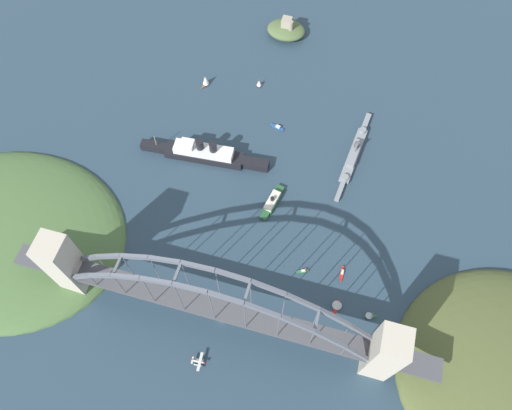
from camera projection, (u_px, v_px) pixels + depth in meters
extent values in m
plane|color=#283D4C|center=(221.00, 321.00, 295.03)|extent=(1400.00, 1400.00, 0.00)
cube|color=#BCB29E|center=(66.00, 265.00, 281.30)|extent=(15.49, 16.50, 58.55)
cube|color=#BCB29E|center=(384.00, 353.00, 257.29)|extent=(15.49, 16.50, 58.55)
cube|color=#47474C|center=(218.00, 309.00, 272.39)|extent=(171.26, 12.75, 2.40)
cube|color=#47474C|center=(37.00, 259.00, 286.94)|extent=(24.00, 12.75, 2.40)
cube|color=#47474C|center=(419.00, 365.00, 257.85)|extent=(24.00, 12.75, 2.40)
cube|color=slate|center=(79.00, 276.00, 272.82)|extent=(20.08, 1.80, 18.96)
cube|color=slate|center=(100.00, 275.00, 257.54)|extent=(19.77, 1.80, 15.51)
cube|color=slate|center=(127.00, 277.00, 245.50)|extent=(19.37, 1.80, 12.07)
cube|color=slate|center=(157.00, 281.00, 236.71)|extent=(18.85, 1.80, 8.59)
cube|color=slate|center=(190.00, 288.00, 231.16)|extent=(18.23, 1.80, 5.03)
cube|color=slate|center=(226.00, 298.00, 228.86)|extent=(18.23, 1.80, 5.03)
cube|color=slate|center=(262.00, 310.00, 229.80)|extent=(18.85, 1.80, 8.59)
cube|color=slate|center=(297.00, 324.00, 233.99)|extent=(19.37, 1.80, 12.07)
cube|color=slate|center=(330.00, 339.00, 241.42)|extent=(19.77, 1.80, 15.51)
cube|color=slate|center=(360.00, 355.00, 252.10)|extent=(20.08, 1.80, 18.96)
cube|color=slate|center=(87.00, 258.00, 278.08)|extent=(20.08, 1.80, 18.96)
cube|color=slate|center=(109.00, 256.00, 262.80)|extent=(19.77, 1.80, 15.51)
cube|color=slate|center=(135.00, 257.00, 250.77)|extent=(19.37, 1.80, 12.07)
cube|color=slate|center=(165.00, 260.00, 241.98)|extent=(18.85, 1.80, 8.59)
cube|color=slate|center=(198.00, 266.00, 236.43)|extent=(18.23, 1.80, 5.03)
cube|color=slate|center=(233.00, 276.00, 234.13)|extent=(18.23, 1.80, 5.03)
cube|color=slate|center=(268.00, 288.00, 235.07)|extent=(18.85, 1.80, 8.59)
cube|color=slate|center=(303.00, 302.00, 239.26)|extent=(19.37, 1.80, 12.07)
cube|color=slate|center=(335.00, 318.00, 246.69)|extent=(19.77, 1.80, 15.51)
cube|color=slate|center=(364.00, 334.00, 257.37)|extent=(20.08, 1.80, 18.96)
cube|color=slate|center=(74.00, 269.00, 283.90)|extent=(1.40, 11.47, 1.40)
cube|color=slate|center=(117.00, 266.00, 253.34)|extent=(1.40, 11.47, 1.40)
cube|color=slate|center=(177.00, 273.00, 235.76)|extent=(1.40, 11.47, 1.40)
cube|color=slate|center=(247.00, 292.00, 231.15)|extent=(1.40, 11.47, 1.40)
cube|color=slate|center=(317.00, 320.00, 239.53)|extent=(1.40, 11.47, 1.40)
cube|color=slate|center=(375.00, 352.00, 260.88)|extent=(1.40, 11.47, 1.40)
cylinder|color=slate|center=(93.00, 280.00, 271.14)|extent=(0.56, 0.56, 15.41)
cylinder|color=slate|center=(101.00, 262.00, 276.40)|extent=(0.56, 0.56, 15.41)
cylinder|color=slate|center=(119.00, 285.00, 263.16)|extent=(0.56, 0.56, 28.33)
cylinder|color=slate|center=(128.00, 266.00, 268.42)|extent=(0.56, 0.56, 28.33)
cylinder|color=slate|center=(148.00, 290.00, 256.80)|extent=(0.56, 0.56, 37.56)
cylinder|color=slate|center=(156.00, 271.00, 262.07)|extent=(0.56, 0.56, 37.56)
cylinder|color=slate|center=(179.00, 298.00, 252.07)|extent=(0.56, 0.56, 43.09)
cylinder|color=slate|center=(187.00, 278.00, 257.33)|extent=(0.56, 0.56, 43.09)
cylinder|color=slate|center=(212.00, 306.00, 248.95)|extent=(0.56, 0.56, 44.94)
cylinder|color=slate|center=(218.00, 286.00, 254.22)|extent=(0.56, 0.56, 44.94)
cylinder|color=slate|center=(245.00, 316.00, 247.46)|extent=(0.56, 0.56, 43.09)
cylinder|color=slate|center=(251.00, 295.00, 252.73)|extent=(0.56, 0.56, 43.09)
cylinder|color=slate|center=(278.00, 327.00, 247.59)|extent=(0.56, 0.56, 37.56)
cylinder|color=slate|center=(284.00, 306.00, 252.86)|extent=(0.56, 0.56, 37.56)
cylinder|color=slate|center=(311.00, 338.00, 249.35)|extent=(0.56, 0.56, 28.33)
cylinder|color=slate|center=(316.00, 317.00, 254.61)|extent=(0.56, 0.56, 28.33)
cylinder|color=slate|center=(344.00, 350.00, 252.72)|extent=(0.56, 0.56, 15.41)
cylinder|color=slate|center=(348.00, 329.00, 257.99)|extent=(0.56, 0.56, 15.41)
ellipsoid|color=#476638|center=(8.00, 235.00, 322.45)|extent=(162.34, 132.62, 21.79)
cube|color=black|center=(204.00, 155.00, 349.78)|extent=(57.70, 16.06, 6.00)
cube|color=black|center=(154.00, 146.00, 353.43)|extent=(19.42, 7.97, 6.00)
cube|color=black|center=(256.00, 164.00, 346.12)|extent=(19.51, 9.29, 6.00)
cube|color=white|center=(204.00, 151.00, 344.71)|extent=(43.36, 13.25, 5.54)
cube|color=white|center=(187.00, 144.00, 341.99)|extent=(10.02, 9.71, 3.20)
cylinder|color=black|center=(200.00, 145.00, 339.12)|extent=(5.44, 5.44, 7.63)
cylinder|color=black|center=(213.00, 147.00, 338.20)|extent=(5.44, 5.44, 7.63)
cylinder|color=tan|center=(155.00, 141.00, 346.17)|extent=(0.50, 0.50, 10.00)
cube|color=gray|center=(353.00, 155.00, 351.24)|extent=(12.81, 49.16, 3.42)
cube|color=gray|center=(340.00, 191.00, 336.94)|extent=(5.10, 16.48, 3.42)
cube|color=gray|center=(366.00, 123.00, 365.54)|extent=(5.75, 16.56, 3.42)
cube|color=gray|center=(354.00, 153.00, 348.53)|extent=(8.55, 24.83, 2.74)
cylinder|color=gray|center=(345.00, 177.00, 338.94)|extent=(5.03, 5.03, 2.20)
cylinder|color=gray|center=(363.00, 130.00, 358.60)|extent=(5.03, 5.03, 2.20)
cylinder|color=gray|center=(356.00, 148.00, 342.93)|extent=(0.60, 0.60, 10.00)
cylinder|color=#4C4C51|center=(357.00, 145.00, 347.54)|extent=(3.96, 3.96, 4.40)
cube|color=#23512D|center=(272.00, 202.00, 332.98)|extent=(9.99, 18.38, 2.64)
cube|color=#23512D|center=(265.00, 216.00, 328.05)|extent=(5.75, 6.61, 2.64)
cube|color=#23512D|center=(279.00, 190.00, 337.92)|extent=(6.68, 6.79, 2.64)
cube|color=beige|center=(272.00, 201.00, 330.63)|extent=(8.72, 16.76, 2.72)
cylinder|color=black|center=(272.00, 199.00, 328.38)|extent=(2.69, 2.69, 2.40)
ellipsoid|color=#4C6038|center=(286.00, 30.00, 408.43)|extent=(32.40, 25.46, 9.96)
cube|color=#9E937F|center=(287.00, 23.00, 401.98)|extent=(8.00, 8.00, 8.71)
cylinder|color=gray|center=(291.00, 26.00, 399.41)|extent=(3.60, 3.60, 9.59)
cylinder|color=#B7B7B2|center=(199.00, 359.00, 283.68)|extent=(5.06, 1.30, 0.90)
cylinder|color=#B7B7B2|center=(198.00, 365.00, 282.12)|extent=(5.06, 1.30, 0.90)
cylinder|color=maroon|center=(199.00, 359.00, 282.76)|extent=(0.14, 0.14, 1.17)
cylinder|color=maroon|center=(198.00, 365.00, 281.21)|extent=(0.14, 0.14, 1.17)
ellipsoid|color=beige|center=(198.00, 361.00, 280.88)|extent=(8.18, 2.00, 1.36)
cylinder|color=maroon|center=(204.00, 363.00, 280.54)|extent=(0.90, 1.35, 1.29)
cube|color=beige|center=(200.00, 362.00, 280.28)|extent=(2.57, 10.94, 0.20)
cube|color=beige|center=(192.00, 360.00, 281.08)|extent=(1.43, 4.19, 0.12)
cube|color=maroon|center=(192.00, 360.00, 279.94)|extent=(1.11, 0.21, 1.50)
cube|color=#2D6B3D|center=(302.00, 271.00, 309.75)|extent=(5.43, 3.81, 1.07)
cube|color=#2D6B3D|center=(297.00, 272.00, 309.51)|extent=(1.98, 1.64, 1.07)
cube|color=#2D6B3D|center=(307.00, 271.00, 309.98)|extent=(2.06, 1.84, 1.07)
cube|color=beige|center=(303.00, 271.00, 308.89)|extent=(2.94, 2.42, 0.97)
cube|color=#B2231E|center=(342.00, 274.00, 309.13)|extent=(2.31, 6.52, 0.90)
cube|color=#B2231E|center=(341.00, 280.00, 307.14)|extent=(1.22, 2.19, 0.90)
cube|color=#B2231E|center=(343.00, 267.00, 311.12)|extent=(1.45, 2.20, 0.90)
cube|color=beige|center=(342.00, 272.00, 308.70)|extent=(1.78, 3.28, 0.93)
cube|color=brown|center=(259.00, 85.00, 385.15)|extent=(3.46, 4.50, 0.96)
cube|color=brown|center=(258.00, 82.00, 386.45)|extent=(1.33, 1.59, 0.96)
cube|color=brown|center=(260.00, 87.00, 383.85)|extent=(1.47, 1.67, 0.96)
cylinder|color=tan|center=(259.00, 82.00, 382.42)|extent=(0.16, 0.16, 5.63)
cone|color=white|center=(259.00, 83.00, 382.10)|extent=(5.17, 5.17, 4.50)
cube|color=#2D6B3D|center=(370.00, 316.00, 295.93)|extent=(5.23, 3.39, 1.05)
cube|color=#2D6B3D|center=(376.00, 316.00, 295.94)|extent=(1.81, 1.37, 1.05)
cube|color=#2D6B3D|center=(365.00, 316.00, 295.91)|extent=(1.87, 1.55, 1.05)
cylinder|color=tan|center=(372.00, 314.00, 292.40)|extent=(0.16, 0.16, 6.99)
cone|color=white|center=(370.00, 314.00, 292.70)|extent=(5.48, 5.48, 5.59)
cube|color=#B2231E|center=(336.00, 308.00, 298.59)|extent=(3.41, 6.87, 0.74)
cube|color=#B2231E|center=(334.00, 314.00, 296.67)|extent=(1.42, 2.33, 0.74)
cube|color=#B2231E|center=(338.00, 301.00, 300.50)|extent=(1.65, 2.37, 0.74)
cylinder|color=tan|center=(337.00, 306.00, 294.07)|extent=(0.16, 0.16, 8.98)
cone|color=white|center=(338.00, 304.00, 295.31)|extent=(6.84, 6.84, 7.18)
cube|color=#234C8C|center=(277.00, 127.00, 364.93)|extent=(7.30, 4.48, 1.10)
cube|color=#234C8C|center=(272.00, 125.00, 366.05)|extent=(2.59, 2.07, 1.10)
cube|color=#234C8C|center=(282.00, 130.00, 363.81)|extent=(2.68, 2.36, 1.10)
cube|color=beige|center=(278.00, 127.00, 363.65)|extent=(3.87, 3.03, 1.34)
cube|color=brown|center=(205.00, 85.00, 385.16)|extent=(4.47, 5.99, 0.83)
cube|color=brown|center=(202.00, 88.00, 383.80)|extent=(1.78, 2.11, 0.83)
cube|color=brown|center=(208.00, 82.00, 386.51)|extent=(1.99, 2.20, 0.83)
cylinder|color=tan|center=(204.00, 81.00, 380.37)|extent=(0.16, 0.16, 9.67)
cone|color=white|center=(206.00, 80.00, 381.39)|extent=(6.45, 6.45, 7.74)
cone|color=red|center=(305.00, 269.00, 309.77)|extent=(2.20, 2.20, 2.20)
sphere|color=#F2E566|center=(306.00, 269.00, 308.54)|extent=(0.50, 0.50, 0.50)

